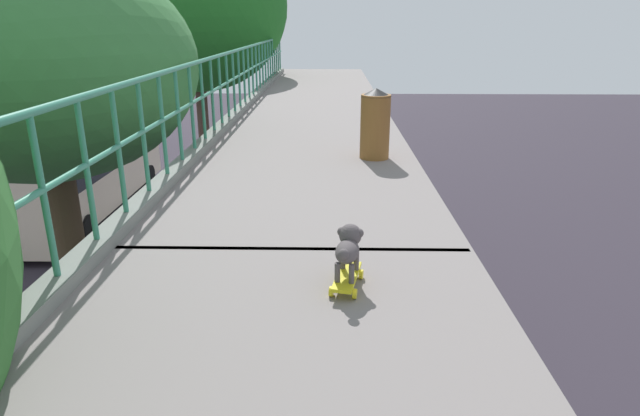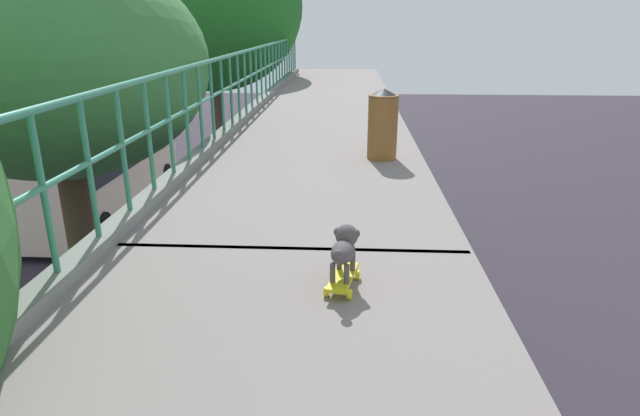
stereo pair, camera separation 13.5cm
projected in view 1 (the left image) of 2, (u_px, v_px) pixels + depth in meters
city_bus at (87, 170)px, 22.66m from camera, size 2.68×11.66×3.19m
roadside_tree_mid at (42, 71)px, 7.64m from camera, size 4.41×4.41×8.79m
roadside_tree_far at (195, 6)px, 16.58m from camera, size 5.74×5.74×10.86m
toy_skateboard at (347, 278)px, 3.52m from camera, size 0.24×0.45×0.09m
small_dog at (348, 246)px, 3.48m from camera, size 0.21×0.39×0.31m
litter_bin at (375, 123)px, 6.75m from camera, size 0.38×0.38×0.88m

